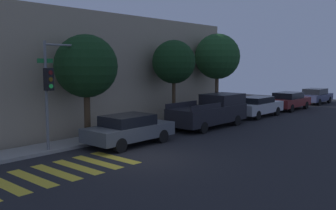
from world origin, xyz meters
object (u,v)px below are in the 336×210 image
object	(u,v)px
sedan_middle	(257,106)
tree_near_corner	(86,66)
traffic_light_pole	(56,76)
tree_far_end	(217,57)
sedan_near_corner	(129,129)
pickup_truck	(211,111)
sedan_far_end	(289,101)
tree_midblock	(174,62)
sedan_tail_of_row	(315,96)

from	to	relation	value
sedan_middle	tree_near_corner	world-z (taller)	tree_near_corner
traffic_light_pole	tree_far_end	size ratio (longest dim) A/B	0.81
sedan_near_corner	tree_near_corner	bearing A→B (deg)	120.34
traffic_light_pole	tree_far_end	bearing A→B (deg)	2.10
pickup_truck	sedan_middle	size ratio (longest dim) A/B	1.17
tree_near_corner	tree_far_end	size ratio (longest dim) A/B	0.89
sedan_middle	tree_near_corner	xyz separation A→B (m)	(-13.04, 1.72, 2.80)
sedan_far_end	tree_midblock	distance (m)	12.62
sedan_middle	sedan_tail_of_row	size ratio (longest dim) A/B	1.06
sedan_near_corner	tree_far_end	bearing A→B (deg)	10.17
tree_midblock	sedan_middle	bearing A→B (deg)	-14.08
tree_far_end	sedan_near_corner	bearing A→B (deg)	-169.83
traffic_light_pole	sedan_middle	bearing A→B (deg)	-4.86
sedan_tail_of_row	tree_near_corner	xyz separation A→B (m)	(-24.16, 1.72, 2.81)
tree_midblock	tree_far_end	size ratio (longest dim) A/B	0.89
tree_near_corner	tree_midblock	distance (m)	6.17
traffic_light_pole	sedan_tail_of_row	xyz separation A→B (m)	(26.02, -1.27, -2.45)
traffic_light_pole	sedan_near_corner	bearing A→B (deg)	-23.83
sedan_far_end	sedan_middle	bearing A→B (deg)	180.00
sedan_near_corner	traffic_light_pole	bearing A→B (deg)	156.17
traffic_light_pole	sedan_near_corner	xyz separation A→B (m)	(2.87, -1.27, -2.46)
tree_far_end	tree_near_corner	bearing A→B (deg)	180.00
tree_midblock	sedan_tail_of_row	bearing A→B (deg)	-5.47
sedan_middle	tree_far_end	distance (m)	4.50
pickup_truck	sedan_far_end	size ratio (longest dim) A/B	1.17
traffic_light_pole	tree_near_corner	distance (m)	1.94
sedan_middle	tree_far_end	bearing A→B (deg)	144.45
sedan_middle	sedan_tail_of_row	bearing A→B (deg)	0.00
sedan_near_corner	pickup_truck	world-z (taller)	pickup_truck
sedan_tail_of_row	tree_midblock	distance (m)	18.33
traffic_light_pole	tree_midblock	bearing A→B (deg)	3.27
sedan_far_end	tree_midblock	size ratio (longest dim) A/B	0.92
pickup_truck	sedan_tail_of_row	world-z (taller)	pickup_truck
sedan_near_corner	tree_far_end	distance (m)	10.34
pickup_truck	sedan_tail_of_row	distance (m)	16.67
pickup_truck	traffic_light_pole	bearing A→B (deg)	172.29
sedan_far_end	tree_far_end	bearing A→B (deg)	167.33
sedan_near_corner	sedan_far_end	world-z (taller)	sedan_far_end
tree_far_end	sedan_far_end	bearing A→B (deg)	-12.67
sedan_middle	tree_midblock	xyz separation A→B (m)	(-6.87, 1.72, 3.01)
traffic_light_pole	tree_midblock	distance (m)	8.05
traffic_light_pole	pickup_truck	world-z (taller)	traffic_light_pole
sedan_near_corner	tree_far_end	world-z (taller)	tree_far_end
sedan_near_corner	pickup_truck	size ratio (longest dim) A/B	0.78
tree_near_corner	traffic_light_pole	bearing A→B (deg)	-166.12
tree_midblock	tree_far_end	xyz separation A→B (m)	(4.46, 0.00, 0.37)
sedan_near_corner	sedan_middle	xyz separation A→B (m)	(12.03, 0.00, 0.01)
sedan_tail_of_row	tree_midblock	bearing A→B (deg)	174.53
sedan_near_corner	tree_midblock	distance (m)	6.22
traffic_light_pole	sedan_middle	xyz separation A→B (m)	(14.89, -1.27, -2.44)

